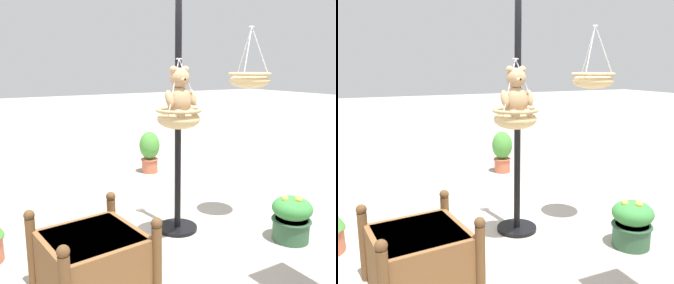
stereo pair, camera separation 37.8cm
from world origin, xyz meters
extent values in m
plane|color=#A8A093|center=(0.00, 0.00, 0.00)|extent=(40.00, 40.00, 0.00)
cylinder|color=black|center=(-0.18, 0.04, 1.29)|extent=(0.07, 0.07, 2.57)
cylinder|color=black|center=(-0.18, 0.04, 0.02)|extent=(0.44, 0.44, 0.04)
ellipsoid|color=tan|center=(-0.03, 0.29, 1.29)|extent=(0.42, 0.42, 0.19)
torus|color=tan|center=(-0.03, 0.29, 1.38)|extent=(0.45, 0.45, 0.04)
ellipsoid|color=silver|center=(-0.03, 0.29, 1.31)|extent=(0.37, 0.37, 0.16)
cylinder|color=#B7B7BC|center=(0.05, 0.33, 1.62)|extent=(0.18, 0.11, 0.49)
cylinder|color=#B7B7BC|center=(-0.12, 0.33, 1.62)|extent=(0.18, 0.11, 0.49)
cylinder|color=#B7B7BC|center=(-0.03, 0.19, 1.62)|extent=(0.01, 0.21, 0.49)
torus|color=#B7B7BC|center=(-0.03, 0.29, 1.87)|extent=(0.06, 0.06, 0.01)
ellipsoid|color=tan|center=(-0.03, 0.30, 1.46)|extent=(0.25, 0.21, 0.29)
sphere|color=tan|center=(-0.03, 0.30, 1.69)|extent=(0.24, 0.24, 0.19)
ellipsoid|color=tan|center=(-0.03, 0.36, 1.68)|extent=(0.10, 0.09, 0.06)
sphere|color=black|center=(-0.03, 0.39, 1.68)|extent=(0.03, 0.03, 0.03)
sphere|color=tan|center=(-0.10, 0.30, 1.77)|extent=(0.07, 0.07, 0.07)
sphere|color=tan|center=(0.03, 0.30, 1.77)|extent=(0.07, 0.07, 0.07)
ellipsoid|color=tan|center=(-0.16, 0.33, 1.50)|extent=(0.08, 0.14, 0.19)
ellipsoid|color=tan|center=(0.10, 0.33, 1.50)|extent=(0.08, 0.14, 0.19)
ellipsoid|color=tan|center=(-0.10, 0.40, 1.36)|extent=(0.09, 0.17, 0.09)
ellipsoid|color=tan|center=(0.04, 0.40, 1.36)|extent=(0.09, 0.17, 0.09)
ellipsoid|color=tan|center=(-1.00, 0.22, 1.64)|extent=(0.44, 0.44, 0.16)
torus|color=tan|center=(-1.00, 0.22, 1.72)|extent=(0.47, 0.47, 0.04)
cylinder|color=#B7B7BC|center=(-0.91, 0.27, 1.97)|extent=(0.19, 0.12, 0.51)
cylinder|color=#B7B7BC|center=(-1.09, 0.27, 1.97)|extent=(0.19, 0.12, 0.51)
cylinder|color=#B7B7BC|center=(-1.00, 0.12, 1.97)|extent=(0.01, 0.21, 0.51)
torus|color=#B7B7BC|center=(-1.00, 0.22, 2.22)|extent=(0.06, 0.06, 0.01)
cube|color=brown|center=(1.03, 0.70, 0.25)|extent=(0.80, 0.80, 0.50)
cube|color=#382819|center=(1.03, 0.70, 0.47)|extent=(0.70, 0.71, 0.06)
cylinder|color=brown|center=(0.63, 1.03, 0.30)|extent=(0.08, 0.08, 0.60)
cylinder|color=brown|center=(0.70, 0.30, 0.30)|extent=(0.08, 0.08, 0.60)
cylinder|color=brown|center=(1.43, 0.38, 0.30)|extent=(0.08, 0.08, 0.60)
sphere|color=brown|center=(0.63, 1.03, 0.64)|extent=(0.09, 0.09, 0.09)
sphere|color=brown|center=(1.35, 1.10, 0.64)|extent=(0.09, 0.09, 0.09)
sphere|color=brown|center=(0.70, 0.30, 0.64)|extent=(0.09, 0.09, 0.09)
sphere|color=brown|center=(1.43, 0.38, 0.64)|extent=(0.09, 0.09, 0.09)
cylinder|color=#2D5638|center=(-1.07, 0.86, 0.12)|extent=(0.37, 0.37, 0.23)
torus|color=#294E32|center=(-1.07, 0.86, 0.22)|extent=(0.41, 0.41, 0.03)
cylinder|color=#382819|center=(-1.07, 0.86, 0.22)|extent=(0.33, 0.33, 0.03)
ellipsoid|color=#38843D|center=(-1.07, 0.86, 0.36)|extent=(0.41, 0.41, 0.24)
sphere|color=#E5DB4C|center=(-0.98, 0.84, 0.47)|extent=(0.06, 0.06, 0.06)
sphere|color=#E5DB4C|center=(-1.07, 0.94, 0.48)|extent=(0.08, 0.08, 0.08)
cylinder|color=#BC6042|center=(-0.99, -2.15, 0.12)|extent=(0.27, 0.27, 0.24)
torus|color=#A9573B|center=(-0.99, -2.15, 0.23)|extent=(0.30, 0.30, 0.03)
cylinder|color=#382819|center=(-0.99, -2.15, 0.22)|extent=(0.24, 0.24, 0.03)
ellipsoid|color=#478E38|center=(-0.99, -2.15, 0.48)|extent=(0.35, 0.35, 0.47)
camera|label=1|loc=(1.87, 3.30, 1.79)|focal=39.34mm
camera|label=2|loc=(1.54, 3.48, 1.79)|focal=39.34mm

